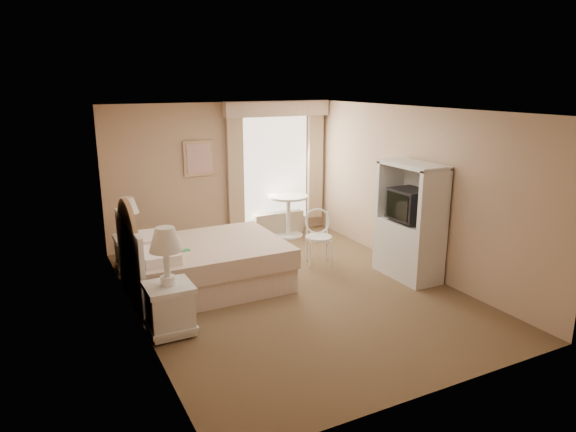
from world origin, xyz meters
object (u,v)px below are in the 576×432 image
round_table (288,209)px  nightstand_far (130,243)px  armoire (409,230)px  bed (199,264)px  cafe_chair (318,232)px  nightstand_near (169,295)px

round_table → nightstand_far: bearing=-170.7°
round_table → armoire: armoire is taller
round_table → armoire: size_ratio=0.45×
nightstand_far → armoire: (3.65, -2.18, 0.29)m
bed → cafe_chair: bed is taller
nightstand_near → round_table: bearing=43.7°
nightstand_far → round_table: 3.03m
nightstand_near → cafe_chair: (2.74, 1.31, 0.03)m
bed → round_table: size_ratio=2.74×
nightstand_far → bed: bearing=-58.8°
round_table → armoire: 2.75m
nightstand_near → round_table: size_ratio=1.62×
armoire → cafe_chair: bearing=129.2°
bed → armoire: size_ratio=1.25×
bed → armoire: (2.93, -0.99, 0.36)m
round_table → nightstand_near: bearing=-136.3°
nightstand_far → armoire: bearing=-30.8°
nightstand_far → nightstand_near: bearing=-90.0°
nightstand_near → nightstand_far: (-0.00, 2.37, -0.05)m
nightstand_near → nightstand_far: nightstand_near is taller
cafe_chair → armoire: 1.45m
nightstand_near → armoire: bearing=3.0°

